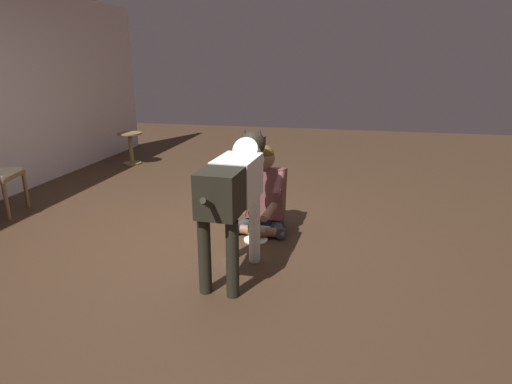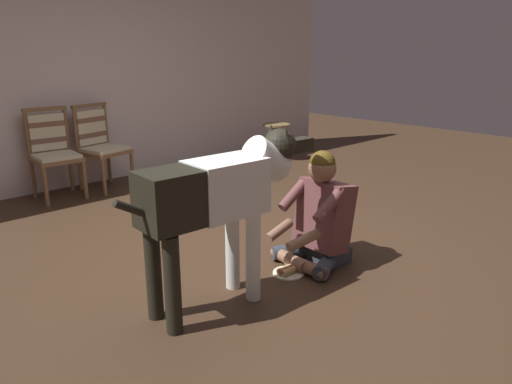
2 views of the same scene
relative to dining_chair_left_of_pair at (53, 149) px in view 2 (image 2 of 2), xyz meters
The scene contains 8 objects.
ground_plane 2.70m from the dining_chair_left_of_pair, 77.94° to the right, with size 14.11×14.11×0.00m, color #3E2B1C.
back_wall 1.00m from the dining_chair_left_of_pair, 31.77° to the left, with size 8.15×0.10×2.60m, color silver.
dining_chair_left_of_pair is the anchor object (origin of this frame).
dining_chair_right_of_pair 0.54m from the dining_chair_left_of_pair, ahead, with size 0.55×0.55×0.98m.
person_sitting_on_floor 3.21m from the dining_chair_left_of_pair, 76.31° to the right, with size 0.66×0.58×0.88m.
large_dog 3.08m from the dining_chair_left_of_pair, 93.17° to the right, with size 1.47×0.35×1.11m.
hot_dog_on_plate 3.17m from the dining_chair_left_of_pair, 81.86° to the right, with size 0.23×0.23×0.06m.
round_side_table 3.15m from the dining_chair_left_of_pair, ahead, with size 0.40×0.40×0.53m.
Camera 2 is at (-2.52, -2.69, 1.60)m, focal length 33.93 mm.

